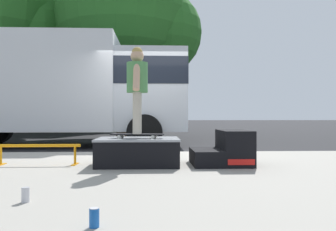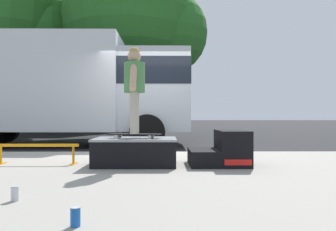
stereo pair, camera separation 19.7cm
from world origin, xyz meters
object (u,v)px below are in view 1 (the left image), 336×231
object	(u,v)px
soda_can	(94,218)
soda_can_b	(25,195)
skate_box	(138,151)
skateboard	(137,135)
kicker_ramp	(225,150)
skater_kid	(137,83)
grind_rail	(38,150)
box_truck	(64,86)
street_tree_neighbour	(3,19)
street_tree_main	(131,20)

from	to	relation	value
soda_can	soda_can_b	size ratio (longest dim) A/B	1.00
skate_box	skateboard	xyz separation A→B (m)	(-0.01, -0.05, 0.24)
kicker_ramp	skateboard	bearing A→B (deg)	-177.71
skater_kid	soda_can_b	distance (m)	2.53
kicker_ramp	grind_rail	size ratio (longest dim) A/B	0.68
kicker_ramp	box_truck	world-z (taller)	box_truck
grind_rail	skater_kid	world-z (taller)	skater_kid
skater_kid	street_tree_neighbour	size ratio (longest dim) A/B	0.15
skater_kid	soda_can_b	xyz separation A→B (m)	(-0.83, -2.08, -1.16)
soda_can_b	street_tree_main	xyz separation A→B (m)	(0.14, 10.79, 4.57)
kicker_ramp	skater_kid	xyz separation A→B (m)	(-1.32, -0.05, 1.01)
kicker_ramp	soda_can_b	size ratio (longest dim) A/B	6.78
skate_box	kicker_ramp	world-z (taller)	kicker_ramp
kicker_ramp	skate_box	bearing A→B (deg)	179.98
skate_box	grind_rail	distance (m)	1.50
skater_kid	soda_can	size ratio (longest dim) A/B	10.14
soda_can_b	box_truck	world-z (taller)	box_truck
skateboard	street_tree_main	world-z (taller)	street_tree_main
soda_can_b	box_truck	size ratio (longest dim) A/B	0.02
skateboard	skater_kid	distance (m)	0.76
skate_box	soda_can_b	distance (m)	2.30
kicker_ramp	grind_rail	xyz separation A→B (m)	(-2.81, 0.09, 0.01)
grind_rail	street_tree_neighbour	distance (m)	11.57
kicker_ramp	box_truck	size ratio (longest dim) A/B	0.12
grind_rail	soda_can_b	size ratio (longest dim) A/B	9.97
soda_can_b	box_truck	xyz separation A→B (m)	(-1.48, 6.75, 1.52)
box_truck	skater_kid	bearing A→B (deg)	-63.59
soda_can	street_tree_main	size ratio (longest dim) A/B	0.02
street_tree_main	skater_kid	bearing A→B (deg)	-85.42
skateboard	box_truck	bearing A→B (deg)	116.41
skate_box	street_tree_main	bearing A→B (deg)	94.68
soda_can_b	box_truck	distance (m)	7.07
box_truck	skate_box	bearing A→B (deg)	-63.23
grind_rail	street_tree_main	bearing A→B (deg)	84.74
kicker_ramp	grind_rail	world-z (taller)	kicker_ramp
grind_rail	street_tree_neighbour	size ratio (longest dim) A/B	0.15
kicker_ramp	soda_can	size ratio (longest dim) A/B	6.78
soda_can	street_tree_neighbour	bearing A→B (deg)	115.99
skater_kid	soda_can_b	size ratio (longest dim) A/B	10.14
skate_box	soda_can_b	xyz separation A→B (m)	(-0.84, -2.14, -0.15)
grind_rail	soda_can_b	xyz separation A→B (m)	(0.65, -2.23, -0.16)
skater_kid	grind_rail	bearing A→B (deg)	174.48
soda_can	soda_can_b	bearing A→B (deg)	135.91
skate_box	box_truck	distance (m)	5.34
grind_rail	box_truck	bearing A→B (deg)	100.38
grind_rail	street_tree_main	distance (m)	9.66
skater_kid	street_tree_neighbour	world-z (taller)	street_tree_neighbour
skate_box	kicker_ramp	bearing A→B (deg)	-0.02
skate_box	soda_can	bearing A→B (deg)	-93.03
skate_box	soda_can	xyz separation A→B (m)	(-0.15, -2.81, -0.15)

